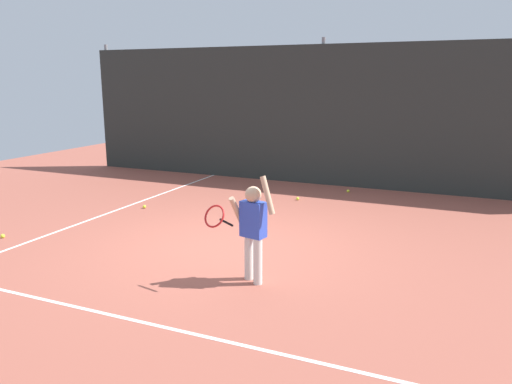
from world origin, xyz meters
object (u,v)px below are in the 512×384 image
tennis_ball_1 (3,236)px  tennis_ball_3 (144,207)px  tennis_ball_2 (298,199)px  tennis_ball_0 (348,191)px  tennis_player (252,225)px

tennis_ball_1 → tennis_ball_3: same height
tennis_ball_1 → tennis_ball_2: size_ratio=1.00×
tennis_ball_0 → tennis_player: bearing=-89.2°
tennis_ball_2 → tennis_ball_3: bearing=-144.0°
tennis_ball_2 → tennis_ball_0: bearing=55.3°
tennis_ball_3 → tennis_player: bearing=-35.9°
tennis_ball_1 → tennis_ball_3: (0.93, 2.44, 0.00)m
tennis_player → tennis_ball_1: (-4.31, 0.01, -0.69)m
tennis_player → tennis_ball_3: bearing=156.7°
tennis_player → tennis_ball_0: 5.46m
tennis_player → tennis_ball_0: bearing=103.5°
tennis_ball_0 → tennis_ball_3: bearing=-138.1°
tennis_player → tennis_ball_3: 4.23m
tennis_ball_1 → tennis_ball_2: bearing=51.0°
tennis_ball_0 → tennis_ball_3: (-3.30, -2.96, 0.00)m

